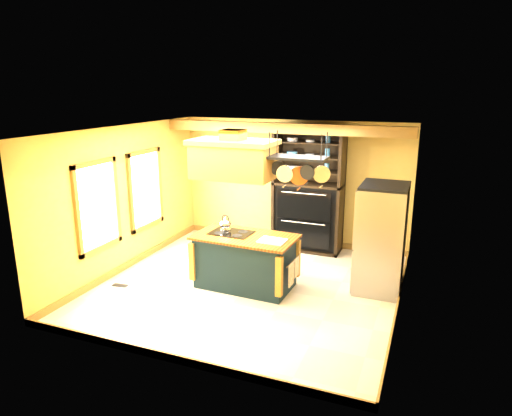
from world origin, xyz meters
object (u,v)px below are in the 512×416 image
Objects in this scene: hutch at (308,205)px; range_hood at (233,158)px; refrigerator at (380,240)px; kitchen_island at (245,261)px; pot_rack at (298,164)px.

range_hood is at bearing -107.03° from hutch.
refrigerator is at bearing -42.64° from hutch.
kitchen_island is at bearing 0.26° from range_hood.
kitchen_island is 1.26× the size of range_hood.
refrigerator is 0.71× the size of hutch.
hutch is at bearing 79.98° from kitchen_island.
pot_rack is 0.54× the size of refrigerator.
kitchen_island is 1.78m from range_hood.
pot_rack reaches higher than kitchen_island.
range_hood is at bearing -179.46° from pot_rack.
kitchen_island is 2.31m from refrigerator.
range_hood and pot_rack have the same top height.
hutch reaches higher than kitchen_island.
refrigerator is at bearing 17.25° from range_hood.
refrigerator is 2.26m from hutch.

